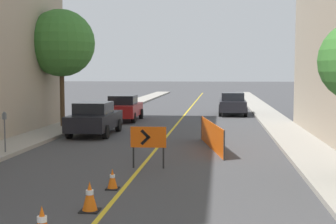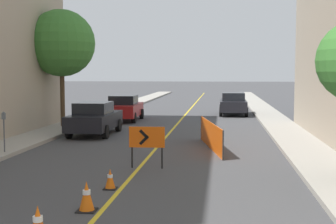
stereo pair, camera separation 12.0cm
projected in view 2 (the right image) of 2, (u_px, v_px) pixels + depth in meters
lane_stripe at (187, 113)px, 34.51m from camera, size 0.12×68.33×0.01m
sidewalk_left at (110, 111)px, 35.17m from camera, size 1.89×68.33×0.15m
sidewalk_right at (266, 113)px, 33.84m from camera, size 1.89×68.33×0.15m
traffic_cone_fourth at (38, 224)px, 8.30m from camera, size 0.43×0.43×0.66m
traffic_cone_fifth at (87, 196)px, 10.15m from camera, size 0.41×0.41×0.66m
traffic_cone_farthest at (110, 179)px, 12.08m from camera, size 0.33×0.33×0.53m
arrow_barricade_primary at (147, 139)px, 14.66m from camera, size 1.12×0.11×1.31m
safety_mesh_fence at (211, 135)px, 18.49m from camera, size 1.01×5.07×1.04m
parked_car_curb_near at (95, 118)px, 22.49m from camera, size 1.93×4.30×1.59m
parked_car_curb_mid at (124, 108)px, 29.03m from camera, size 1.95×4.35×1.59m
parked_car_curb_far at (233, 104)px, 32.93m from camera, size 1.93×4.31×1.59m
parking_meter_near_curb at (4, 124)px, 16.76m from camera, size 0.12×0.11×1.46m
street_tree_left_near at (61, 43)px, 24.68m from camera, size 3.54×3.54×6.18m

